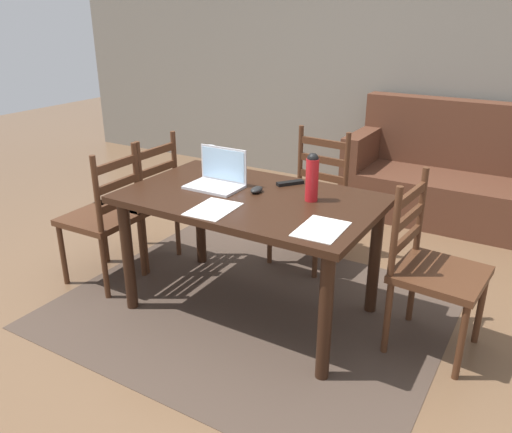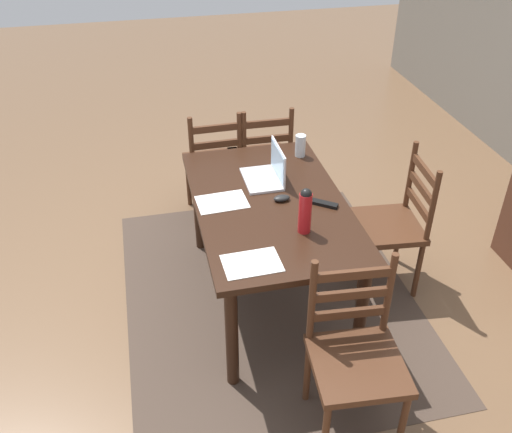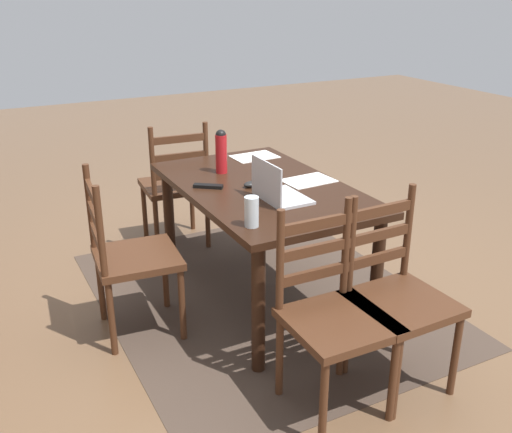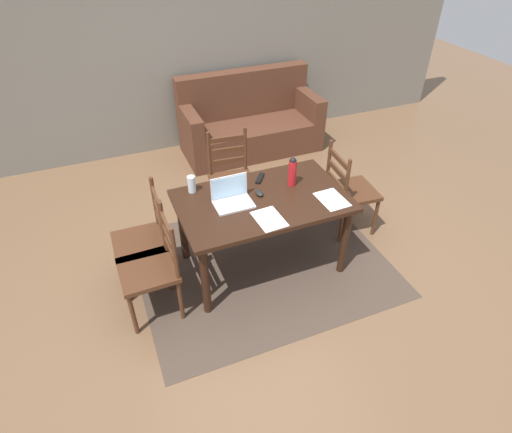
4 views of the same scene
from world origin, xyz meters
name	(u,v)px [view 2 (image 2 of 4)]	position (x,y,z in m)	size (l,w,h in m)	color
ground_plane	(269,296)	(0.00, 0.00, 0.00)	(14.00, 14.00, 0.00)	brown
area_rug	(269,295)	(0.00, 0.00, 0.00)	(2.28, 1.86, 0.01)	#47382D
dining_table	(270,216)	(0.00, 0.00, 0.65)	(1.45, 0.89, 0.75)	black
chair_left_near	(215,166)	(-1.01, -0.18, 0.46)	(0.45, 0.45, 0.95)	#4C2B19
chair_left_far	(261,161)	(-1.01, 0.18, 0.46)	(0.45, 0.45, 0.95)	#4C2B19
chair_far_head	(392,224)	(0.00, 0.81, 0.46)	(0.48, 0.48, 0.95)	#4C2B19
chair_right_far	(355,357)	(1.01, 0.18, 0.46)	(0.47, 0.47, 0.95)	#4C2B19
laptop	(269,172)	(-0.26, 0.05, 0.80)	(0.32, 0.22, 0.23)	silver
water_bottle	(305,210)	(0.33, 0.11, 0.89)	(0.07, 0.07, 0.27)	red
drinking_glass	(300,146)	(-0.52, 0.34, 0.82)	(0.07, 0.07, 0.15)	silver
computer_mouse	(282,199)	(0.00, 0.07, 0.76)	(0.06, 0.10, 0.03)	black
tv_remote	(324,203)	(0.10, 0.30, 0.76)	(0.04, 0.17, 0.02)	black
paper_stack_left	(252,263)	(0.54, -0.23, 0.75)	(0.21, 0.30, 0.00)	white
paper_stack_right	(222,202)	(-0.06, -0.28, 0.75)	(0.21, 0.30, 0.00)	white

